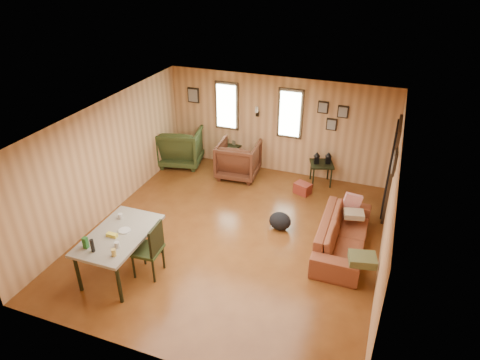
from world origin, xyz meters
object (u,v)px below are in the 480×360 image
object	(u,v)px
sofa	(343,230)
recliner_brown	(238,158)
recliner_green	(181,144)
side_table	(322,162)
end_table	(231,150)
dining_table	(118,238)

from	to	relation	value
sofa	recliner_brown	world-z (taller)	recliner_brown
recliner_green	side_table	world-z (taller)	recliner_green
end_table	sofa	bearing A→B (deg)	-38.75
sofa	end_table	xyz separation A→B (m)	(-3.26, 2.61, -0.04)
recliner_green	side_table	size ratio (longest dim) A/B	1.31
sofa	side_table	world-z (taller)	sofa
recliner_brown	dining_table	distance (m)	4.06
recliner_green	end_table	size ratio (longest dim) A/B	1.62
recliner_green	side_table	bearing A→B (deg)	170.50
sofa	side_table	size ratio (longest dim) A/B	2.58
recliner_brown	dining_table	size ratio (longest dim) A/B	0.63
sofa	recliner_green	distance (m)	4.96
dining_table	end_table	bearing A→B (deg)	86.50
side_table	dining_table	distance (m)	5.06
end_table	recliner_green	bearing A→B (deg)	-159.50
recliner_brown	side_table	distance (m)	2.00
dining_table	sofa	bearing A→B (deg)	28.82
end_table	dining_table	bearing A→B (deg)	-92.81
sofa	side_table	xyz separation A→B (m)	(-0.86, 2.35, 0.15)
recliner_green	dining_table	distance (m)	4.25
side_table	recliner_brown	bearing A→B (deg)	-170.67
end_table	dining_table	size ratio (longest dim) A/B	0.43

